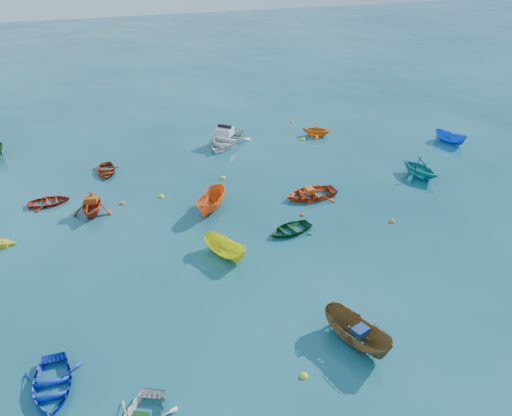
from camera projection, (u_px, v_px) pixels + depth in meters
name	position (u px, v px, depth m)	size (l,w,h in m)	color
ground	(284.00, 260.00, 26.34)	(160.00, 160.00, 0.00)	#0A3B4B
dinghy_blue_sw	(53.00, 389.00, 19.11)	(2.24, 3.13, 0.65)	#1033CD
sampan_brown_mid	(356.00, 344.00, 21.16)	(1.32, 3.51, 1.36)	brown
dinghy_orange_w	(93.00, 213.00, 30.54)	(2.38, 2.76, 1.45)	red
sampan_yellow_mid	(226.00, 256.00, 26.64)	(1.10, 2.92, 1.13)	yellow
dinghy_green_e	(290.00, 232.00, 28.69)	(1.90, 2.66, 0.55)	#10461B
dinghy_cyan_se	(419.00, 177.00, 34.82)	(2.60, 3.02, 1.59)	teal
dinghy_red_nw	(50.00, 204.00, 31.50)	(1.80, 2.52, 0.52)	#A71F0D
sampan_orange_n	(212.00, 210.00, 30.87)	(1.24, 3.29, 1.27)	orange
dinghy_red_ne	(310.00, 197.00, 32.31)	(2.44, 3.42, 0.71)	red
sampan_blue_far	(449.00, 143.00, 40.11)	(1.00, 2.66, 1.03)	blue
dinghy_red_far	(106.00, 173.00, 35.36)	(1.90, 2.65, 0.55)	#9D2C0D
dinghy_orange_far	(316.00, 136.00, 41.42)	(2.04, 2.37, 1.25)	orange
motorboat_white	(225.00, 144.00, 39.84)	(3.24, 4.53, 1.54)	white
tarp_blue_a	(360.00, 331.00, 20.63)	(0.65, 0.49, 0.31)	navy
tarp_orange_a	(91.00, 200.00, 30.13)	(0.75, 0.57, 0.36)	#B24712
tarp_orange_b	(309.00, 190.00, 32.02)	(0.67, 0.51, 0.32)	#CE5615
buoy_ye_a	(304.00, 376.00, 19.64)	(0.32, 0.32, 0.32)	yellow
buoy_or_b	(392.00, 222.00, 29.64)	(0.33, 0.33, 0.33)	#FF5E0D
buoy_or_c	(122.00, 204.00, 31.49)	(0.31, 0.31, 0.31)	orange
buoy_ye_c	(223.00, 178.00, 34.59)	(0.38, 0.38, 0.38)	yellow
buoy_or_d	(302.00, 215.00, 30.29)	(0.29, 0.29, 0.29)	#E54B0C
buoy_ye_d	(161.00, 197.00, 32.31)	(0.36, 0.36, 0.36)	yellow
buoy_or_e	(292.00, 122.00, 44.18)	(0.29, 0.29, 0.29)	orange
buoy_ye_e	(303.00, 140.00, 40.60)	(0.37, 0.37, 0.37)	yellow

